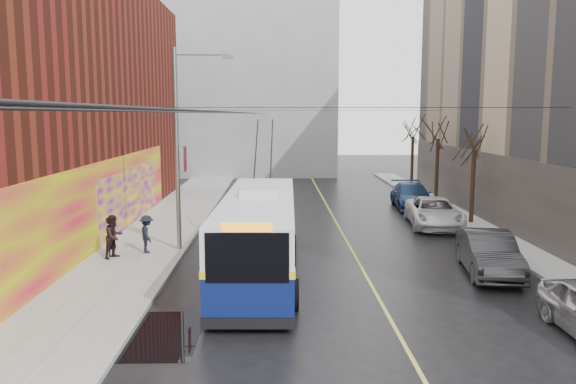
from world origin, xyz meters
name	(u,v)px	position (x,y,z in m)	size (l,w,h in m)	color
ground	(347,339)	(0.00, 0.00, 0.00)	(140.00, 140.00, 0.00)	black
sidewalk_left	(151,241)	(-8.00, 12.00, 0.07)	(4.00, 60.00, 0.15)	gray
sidewalk_right	(499,239)	(9.00, 12.00, 0.07)	(2.00, 60.00, 0.15)	gray
lane_line	(342,232)	(1.50, 14.00, 0.00)	(0.12, 50.00, 0.01)	#BFB74C
building_far	(237,86)	(-6.00, 44.99, 9.02)	(20.50, 12.10, 18.00)	gray
streetlight_pole	(180,144)	(-6.14, 10.00, 4.85)	(2.65, 0.60, 9.00)	slate
catenary_wires	(264,112)	(-2.54, 14.77, 6.25)	(18.00, 60.00, 0.22)	black
tree_near	(475,136)	(9.00, 16.00, 4.98)	(3.20, 3.20, 6.40)	black
tree_mid	(438,128)	(9.00, 23.00, 5.25)	(3.20, 3.20, 6.68)	black
tree_far	(413,127)	(9.00, 30.00, 5.14)	(3.20, 3.20, 6.57)	black
puddle	(150,335)	(-5.51, 0.42, 0.00)	(2.80, 3.68, 0.01)	black
pigeons_flying	(279,80)	(-1.81, 10.15, 7.62)	(4.19, 3.56, 1.18)	slate
trolleybus	(259,232)	(-2.61, 6.44, 1.64)	(3.15, 12.54, 5.90)	#0A154B
parked_car_b	(489,253)	(6.27, 6.24, 0.83)	(1.75, 5.01, 1.65)	#2B2A2D
parked_car_c	(434,212)	(6.73, 15.44, 0.80)	(2.65, 5.74, 1.60)	silver
parked_car_d	(412,196)	(7.00, 21.62, 0.82)	(2.29, 5.63, 1.63)	navy
following_car	(236,203)	(-4.42, 19.61, 0.70)	(1.66, 4.12, 1.40)	#B5B6BA
pedestrian_a	(111,237)	(-8.96, 8.76, 0.99)	(0.61, 0.40, 1.68)	black
pedestrian_b	(114,236)	(-8.76, 8.45, 1.07)	(0.89, 0.70, 1.84)	black
pedestrian_c	(147,234)	(-7.59, 9.34, 0.98)	(1.07, 0.61, 1.66)	black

